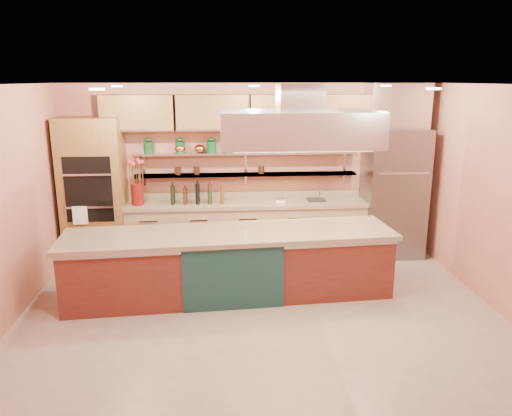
{
  "coord_description": "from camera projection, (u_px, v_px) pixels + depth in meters",
  "views": [
    {
      "loc": [
        -0.5,
        -5.62,
        2.86
      ],
      "look_at": [
        0.01,
        1.0,
        1.14
      ],
      "focal_mm": 35.0,
      "sensor_mm": 36.0,
      "label": 1
    }
  ],
  "objects": [
    {
      "name": "floor",
      "position": [
        261.0,
        318.0,
        6.18
      ],
      "size": [
        6.0,
        5.0,
        0.02
      ],
      "primitive_type": "cube",
      "color": "tan",
      "rests_on": "ground"
    },
    {
      "name": "ceiling",
      "position": [
        262.0,
        85.0,
        5.48
      ],
      "size": [
        6.0,
        5.0,
        0.02
      ],
      "primitive_type": "cube",
      "color": "black",
      "rests_on": "wall_back"
    },
    {
      "name": "wall_back",
      "position": [
        249.0,
        170.0,
        8.24
      ],
      "size": [
        6.0,
        0.04,
        2.8
      ],
      "primitive_type": "cube",
      "color": "#B96C57",
      "rests_on": "floor"
    },
    {
      "name": "wall_front",
      "position": [
        293.0,
        299.0,
        3.42
      ],
      "size": [
        6.0,
        0.04,
        2.8
      ],
      "primitive_type": "cube",
      "color": "#B96C57",
      "rests_on": "floor"
    },
    {
      "name": "wall_right",
      "position": [
        508.0,
        203.0,
        6.05
      ],
      "size": [
        0.04,
        5.0,
        2.8
      ],
      "primitive_type": "cube",
      "color": "#B96C57",
      "rests_on": "floor"
    },
    {
      "name": "oven_stack",
      "position": [
        94.0,
        191.0,
        7.82
      ],
      "size": [
        0.95,
        0.64,
        2.3
      ],
      "primitive_type": "cube",
      "color": "brown",
      "rests_on": "floor"
    },
    {
      "name": "refrigerator",
      "position": [
        393.0,
        193.0,
        8.15
      ],
      "size": [
        0.95,
        0.72,
        2.1
      ],
      "primitive_type": "cube",
      "color": "slate",
      "rests_on": "floor"
    },
    {
      "name": "back_counter",
      "position": [
        247.0,
        229.0,
        8.18
      ],
      "size": [
        3.84,
        0.64,
        0.93
      ],
      "primitive_type": "cube",
      "color": "#9D805E",
      "rests_on": "floor"
    },
    {
      "name": "wall_shelf_lower",
      "position": [
        246.0,
        174.0,
        8.12
      ],
      "size": [
        3.6,
        0.26,
        0.03
      ],
      "primitive_type": "cube",
      "color": "silver",
      "rests_on": "wall_back"
    },
    {
      "name": "wall_shelf_upper",
      "position": [
        246.0,
        153.0,
        8.04
      ],
      "size": [
        3.6,
        0.26,
        0.03
      ],
      "primitive_type": "cube",
      "color": "silver",
      "rests_on": "wall_back"
    },
    {
      "name": "upper_cabinets",
      "position": [
        249.0,
        112.0,
        7.83
      ],
      "size": [
        4.6,
        0.36,
        0.55
      ],
      "primitive_type": "cube",
      "color": "brown",
      "rests_on": "wall_back"
    },
    {
      "name": "range_hood",
      "position": [
        299.0,
        129.0,
        6.33
      ],
      "size": [
        2.0,
        1.0,
        0.45
      ],
      "primitive_type": "cube",
      "color": "silver",
      "rests_on": "ceiling"
    },
    {
      "name": "ceiling_downlights",
      "position": [
        261.0,
        87.0,
        5.68
      ],
      "size": [
        4.0,
        2.8,
        0.02
      ],
      "primitive_type": "cube",
      "color": "#FFE5A5",
      "rests_on": "ceiling"
    },
    {
      "name": "island",
      "position": [
        230.0,
        264.0,
        6.72
      ],
      "size": [
        4.34,
        1.23,
        0.89
      ],
      "primitive_type": "cube",
      "rotation": [
        0.0,
        0.0,
        0.07
      ],
      "color": "maroon",
      "rests_on": "floor"
    },
    {
      "name": "flower_vase",
      "position": [
        137.0,
        194.0,
        7.85
      ],
      "size": [
        0.23,
        0.23,
        0.35
      ],
      "primitive_type": "cylinder",
      "rotation": [
        0.0,
        0.0,
        0.23
      ],
      "color": "#61100E",
      "rests_on": "back_counter"
    },
    {
      "name": "oil_bottle_cluster",
      "position": [
        197.0,
        195.0,
        7.92
      ],
      "size": [
        0.92,
        0.31,
        0.29
      ],
      "primitive_type": "cube",
      "rotation": [
        0.0,
        0.0,
        -0.05
      ],
      "color": "black",
      "rests_on": "back_counter"
    },
    {
      "name": "kitchen_scale",
      "position": [
        280.0,
        200.0,
        8.05
      ],
      "size": [
        0.16,
        0.13,
        0.08
      ],
      "primitive_type": "cube",
      "rotation": [
        0.0,
        0.0,
        -0.14
      ],
      "color": "white",
      "rests_on": "back_counter"
    },
    {
      "name": "bar_faucet",
      "position": [
        319.0,
        194.0,
        8.18
      ],
      "size": [
        0.03,
        0.03,
        0.2
      ],
      "primitive_type": "cylinder",
      "rotation": [
        0.0,
        0.0,
        0.3
      ],
      "color": "silver",
      "rests_on": "back_counter"
    },
    {
      "name": "copper_kettle",
      "position": [
        200.0,
        149.0,
        7.96
      ],
      "size": [
        0.21,
        0.21,
        0.13
      ],
      "primitive_type": "ellipsoid",
      "rotation": [
        0.0,
        0.0,
        0.33
      ],
      "color": "orange",
      "rests_on": "wall_shelf_upper"
    },
    {
      "name": "green_canister",
      "position": [
        229.0,
        147.0,
        7.99
      ],
      "size": [
        0.19,
        0.19,
        0.18
      ],
      "primitive_type": "cylinder",
      "rotation": [
        0.0,
        0.0,
        0.39
      ],
      "color": "#0D3F1D",
      "rests_on": "wall_shelf_upper"
    }
  ]
}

